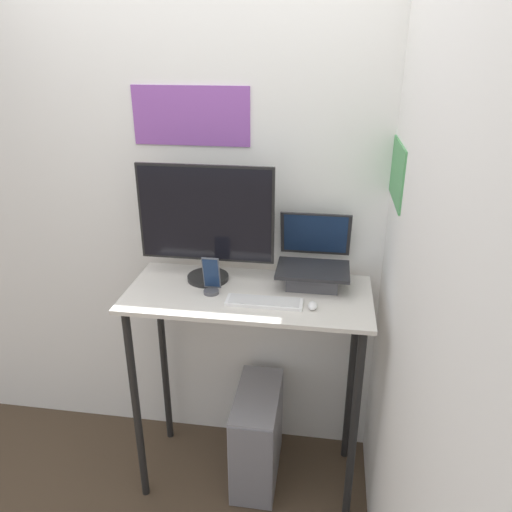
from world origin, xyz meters
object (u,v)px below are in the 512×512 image
at_px(monitor, 206,223).
at_px(mouse, 313,306).
at_px(keyboard, 264,302).
at_px(computer_tower, 257,435).
at_px(cell_phone, 211,280).
at_px(laptop, 313,268).

relative_size(monitor, mouse, 10.09).
bearing_deg(monitor, keyboard, -34.09).
xyz_separation_m(keyboard, computer_tower, (-0.05, 0.10, -0.84)).
bearing_deg(mouse, monitor, 157.04).
relative_size(mouse, cell_phone, 0.36).
relative_size(laptop, cell_phone, 1.92).
xyz_separation_m(monitor, cell_phone, (0.05, -0.13, -0.22)).
bearing_deg(monitor, computer_tower, -20.75).
xyz_separation_m(mouse, computer_tower, (-0.25, 0.12, -0.84)).
height_order(mouse, cell_phone, cell_phone).
bearing_deg(mouse, cell_phone, 169.78).
height_order(laptop, mouse, laptop).
bearing_deg(monitor, mouse, -22.96).
bearing_deg(laptop, mouse, -87.33).
distance_m(keyboard, computer_tower, 0.84).
height_order(laptop, computer_tower, laptop).
relative_size(laptop, keyboard, 1.00).
bearing_deg(cell_phone, laptop, 20.08).
bearing_deg(keyboard, laptop, 49.64).
xyz_separation_m(keyboard, mouse, (0.21, -0.01, 0.01)).
xyz_separation_m(laptop, computer_tower, (-0.24, -0.13, -0.91)).
height_order(keyboard, mouse, mouse).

